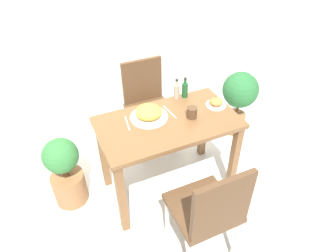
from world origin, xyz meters
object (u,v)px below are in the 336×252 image
sauce_bottle (177,91)px  side_plate (216,103)px  food_plate (149,113)px  drink_cup (192,113)px  potted_plant_right (240,96)px  chair_near (210,210)px  potted_plant_left (65,172)px  chair_far (147,101)px  condiment_bottle (185,89)px

sauce_bottle → side_plate: bearing=-45.1°
food_plate → drink_cup: (0.31, -0.13, -0.00)m
side_plate → potted_plant_right: size_ratio=0.23×
chair_near → drink_cup: 0.76m
potted_plant_left → potted_plant_right: (1.84, 0.20, 0.14)m
chair_near → potted_plant_left: bearing=-49.8°
chair_far → sauce_bottle: (0.13, -0.38, 0.29)m
sauce_bottle → food_plate: bearing=-152.2°
side_plate → drink_cup: bearing=-166.9°
side_plate → sauce_bottle: bearing=134.9°
chair_near → chair_far: size_ratio=1.00×
chair_near → chair_far: 1.36m
chair_far → side_plate: bearing=-58.9°
chair_near → potted_plant_left: 1.23m
chair_near → sauce_bottle: 1.05m
chair_near → chair_far: (0.11, 1.36, 0.00)m
condiment_bottle → drink_cup: bearing=-107.2°
chair_far → food_plate: chair_far is taller
chair_near → potted_plant_left: chair_near is taller
chair_far → sauce_bottle: 0.49m
chair_near → condiment_bottle: 1.06m
chair_far → chair_near: bearing=-94.7°
drink_cup → sauce_bottle: sauce_bottle is taller
condiment_bottle → potted_plant_right: (0.73, 0.16, -0.34)m
potted_plant_right → sauce_bottle: bearing=-169.8°
potted_plant_left → potted_plant_right: size_ratio=0.90×
chair_near → sauce_bottle: sauce_bottle is taller
side_plate → potted_plant_left: side_plate is taller
side_plate → sauce_bottle: sauce_bottle is taller
side_plate → chair_far: bearing=121.1°
condiment_bottle → chair_near: bearing=-108.0°
chair_near → potted_plant_right: chair_near is taller
sauce_bottle → potted_plant_right: 0.89m
food_plate → drink_cup: bearing=-23.8°
condiment_bottle → potted_plant_left: (-1.10, -0.04, -0.48)m
chair_far → drink_cup: (0.11, -0.68, 0.26)m
drink_cup → sauce_bottle: bearing=86.7°
food_plate → sauce_bottle: size_ratio=1.59×
food_plate → side_plate: size_ratio=1.78×
chair_near → side_plate: bearing=-123.3°
food_plate → side_plate: bearing=-7.5°
chair_far → condiment_bottle: (0.20, -0.39, 0.29)m
chair_near → chair_far: bearing=-94.7°
chair_near → side_plate: chair_near is taller
potted_plant_right → drink_cup: bearing=-151.4°
condiment_bottle → potted_plant_left: condiment_bottle is taller
chair_near → potted_plant_right: 1.54m
condiment_bottle → potted_plant_left: 1.20m
chair_far → potted_plant_right: bearing=-13.8°
side_plate → drink_cup: 0.27m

